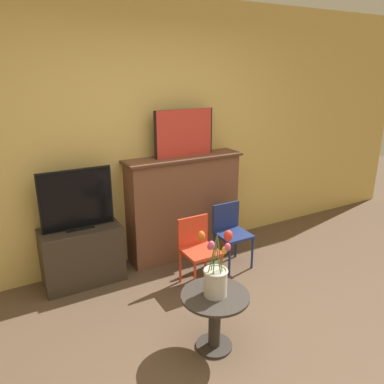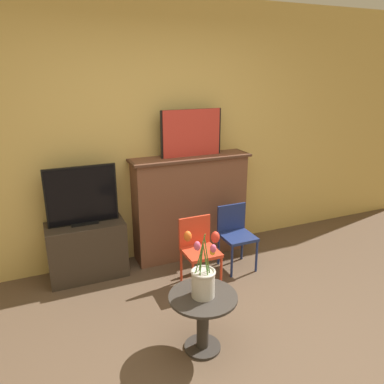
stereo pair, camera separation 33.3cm
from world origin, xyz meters
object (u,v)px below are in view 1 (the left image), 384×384
at_px(tv_monitor, 77,200).
at_px(chair_blue, 231,230).
at_px(chair_red, 198,246).
at_px(painting, 184,133).
at_px(vase_tulips, 216,276).

xyz_separation_m(tv_monitor, chair_blue, (1.46, -0.41, -0.46)).
height_order(chair_red, chair_blue, same).
xyz_separation_m(chair_red, chair_blue, (0.49, 0.16, 0.00)).
height_order(painting, chair_blue, painting).
height_order(chair_red, vase_tulips, vase_tulips).
xyz_separation_m(tv_monitor, vase_tulips, (0.62, -1.42, -0.24)).
distance_m(painting, vase_tulips, 1.75).
height_order(painting, vase_tulips, painting).
distance_m(painting, tv_monitor, 1.28).
relative_size(painting, vase_tulips, 1.31).
relative_size(chair_red, vase_tulips, 1.29).
bearing_deg(tv_monitor, chair_blue, -15.84).
height_order(tv_monitor, chair_blue, tv_monitor).
relative_size(painting, chair_red, 1.02).
bearing_deg(chair_red, painting, 72.52).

